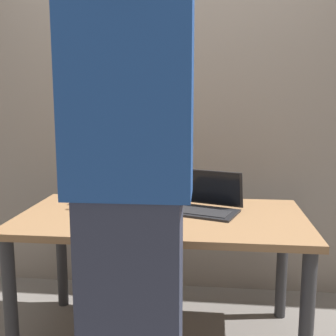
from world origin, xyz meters
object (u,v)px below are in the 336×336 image
object	(u,v)px
beer_bottle_brown	(102,183)
beer_bottle_dark	(96,192)
person_figure	(130,203)
coffee_mug	(138,191)
laptop	(206,203)
beer_bottle_green	(114,189)

from	to	relation	value
beer_bottle_brown	beer_bottle_dark	xyz separation A→B (m)	(-0.00, -0.11, -0.02)
beer_bottle_dark	person_figure	world-z (taller)	person_figure
person_figure	coffee_mug	bearing A→B (deg)	98.85
laptop	beer_bottle_brown	size ratio (longest dim) A/B	1.32
person_figure	coffee_mug	world-z (taller)	person_figure
beer_bottle_green	beer_bottle_dark	bearing A→B (deg)	-154.44
laptop	beer_bottle_green	bearing A→B (deg)	178.45
beer_bottle_green	person_figure	world-z (taller)	person_figure
laptop	beer_bottle_brown	xyz separation A→B (m)	(-0.59, 0.09, 0.08)
person_figure	coffee_mug	size ratio (longest dim) A/B	16.63
beer_bottle_dark	coffee_mug	size ratio (longest dim) A/B	2.37
beer_bottle_green	coffee_mug	size ratio (longest dim) A/B	2.53
laptop	beer_bottle_dark	size ratio (longest dim) A/B	1.59
beer_bottle_brown	beer_bottle_green	bearing A→B (deg)	-40.23
beer_bottle_green	beer_bottle_brown	distance (m)	0.11
laptop	beer_bottle_dark	distance (m)	0.60
beer_bottle_green	coffee_mug	world-z (taller)	beer_bottle_green
beer_bottle_green	person_figure	xyz separation A→B (m)	(0.25, -0.79, 0.13)
beer_bottle_green	beer_bottle_brown	xyz separation A→B (m)	(-0.08, 0.07, 0.02)
beer_bottle_brown	person_figure	xyz separation A→B (m)	(0.34, -0.86, 0.11)
beer_bottle_brown	person_figure	distance (m)	0.93
coffee_mug	beer_bottle_dark	bearing A→B (deg)	-128.02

